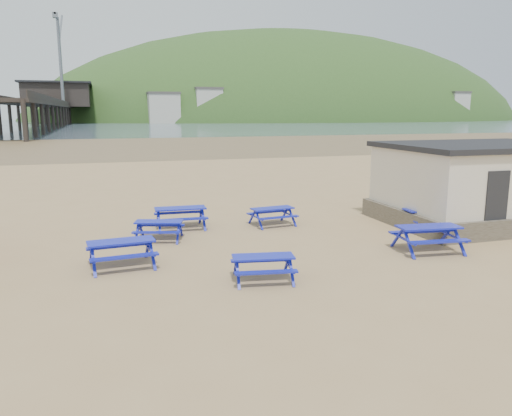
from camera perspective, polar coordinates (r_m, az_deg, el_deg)
name	(u,v)px	position (r m, az deg, el deg)	size (l,w,h in m)	color
ground	(231,249)	(16.18, -2.89, -4.71)	(400.00, 400.00, 0.00)	tan
wet_sand	(131,144)	(70.34, -14.13, 7.10)	(400.00, 400.00, 0.00)	olive
sea	(111,124)	(185.20, -16.19, 9.21)	(400.00, 400.00, 0.00)	#455662
picnic_table_blue_a	(159,231)	(17.52, -11.01, -2.54)	(1.91, 1.70, 0.67)	#1021B0
picnic_table_blue_b	(272,216)	(19.46, 1.87, -0.97)	(1.79, 1.51, 0.69)	#1021B0
picnic_table_blue_c	(429,219)	(19.78, 19.21, -1.22)	(2.04, 1.71, 0.80)	#1021B0
picnic_table_blue_d	(122,254)	(14.76, -15.10, -5.06)	(1.98, 1.65, 0.78)	#1021B0
picnic_table_blue_e	(263,268)	(13.15, 0.82, -6.89)	(1.79, 1.54, 0.67)	#1021B0
picnic_table_blue_f	(428,239)	(16.72, 19.06, -3.33)	(2.13, 1.79, 0.82)	#1021B0
amenity_block	(481,183)	(21.73, 24.28, 2.59)	(7.40, 5.40, 3.15)	#665B4C
pier	(58,108)	(193.86, -21.74, 10.55)	(24.00, 220.00, 39.29)	black
headland_town	(289,139)	(262.54, 3.84, 7.85)	(264.00, 144.00, 108.00)	#2D4C1E
picnic_table_blue_g	(181,218)	(19.15, -8.62, -1.12)	(1.97, 1.61, 0.80)	#1021B0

